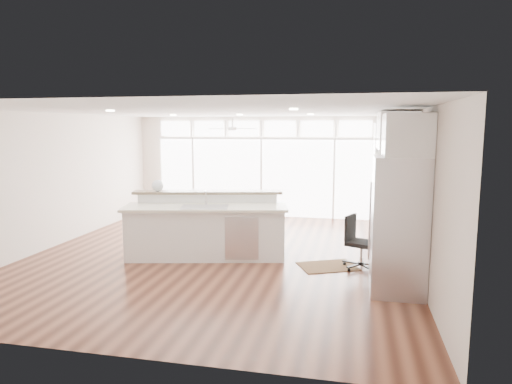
# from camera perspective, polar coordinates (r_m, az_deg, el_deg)

# --- Properties ---
(floor) EXTENTS (7.00, 8.00, 0.02)m
(floor) POSITION_cam_1_polar(r_m,az_deg,el_deg) (8.83, -4.47, -7.85)
(floor) COLOR #452115
(floor) RESTS_ON ground
(ceiling) EXTENTS (7.00, 8.00, 0.02)m
(ceiling) POSITION_cam_1_polar(r_m,az_deg,el_deg) (8.50, -4.67, 10.02)
(ceiling) COLOR white
(ceiling) RESTS_ON wall_back
(wall_back) EXTENTS (7.00, 0.04, 2.70)m
(wall_back) POSITION_cam_1_polar(r_m,az_deg,el_deg) (12.42, 0.76, 3.18)
(wall_back) COLOR beige
(wall_back) RESTS_ON floor
(wall_front) EXTENTS (7.00, 0.04, 2.70)m
(wall_front) POSITION_cam_1_polar(r_m,az_deg,el_deg) (4.92, -18.14, -4.74)
(wall_front) COLOR beige
(wall_front) RESTS_ON floor
(wall_left) EXTENTS (0.04, 8.00, 2.70)m
(wall_left) POSITION_cam_1_polar(r_m,az_deg,el_deg) (10.13, -23.89, 1.38)
(wall_left) COLOR beige
(wall_left) RESTS_ON floor
(wall_right) EXTENTS (0.04, 8.00, 2.70)m
(wall_right) POSITION_cam_1_polar(r_m,az_deg,el_deg) (8.26, 19.37, 0.26)
(wall_right) COLOR beige
(wall_right) RESTS_ON floor
(glass_wall) EXTENTS (5.80, 0.06, 2.08)m
(glass_wall) POSITION_cam_1_polar(r_m,az_deg,el_deg) (12.39, 0.70, 1.77)
(glass_wall) COLOR white
(glass_wall) RESTS_ON wall_back
(transom_row) EXTENTS (5.90, 0.06, 0.40)m
(transom_row) POSITION_cam_1_polar(r_m,az_deg,el_deg) (12.32, 0.71, 7.93)
(transom_row) COLOR white
(transom_row) RESTS_ON wall_back
(desk_window) EXTENTS (0.04, 0.85, 0.85)m
(desk_window) POSITION_cam_1_polar(r_m,az_deg,el_deg) (8.53, 18.92, 1.87)
(desk_window) COLOR white
(desk_window) RESTS_ON wall_right
(ceiling_fan) EXTENTS (1.16, 1.16, 0.32)m
(ceiling_fan) POSITION_cam_1_polar(r_m,az_deg,el_deg) (11.32, -2.96, 8.42)
(ceiling_fan) COLOR silver
(ceiling_fan) RESTS_ON ceiling
(recessed_lights) EXTENTS (3.40, 3.00, 0.02)m
(recessed_lights) POSITION_cam_1_polar(r_m,az_deg,el_deg) (8.69, -4.28, 9.84)
(recessed_lights) COLOR white
(recessed_lights) RESTS_ON ceiling
(oven_cabinet) EXTENTS (0.64, 1.20, 2.50)m
(oven_cabinet) POSITION_cam_1_polar(r_m,az_deg,el_deg) (10.02, 16.21, 1.11)
(oven_cabinet) COLOR white
(oven_cabinet) RESTS_ON floor
(desk_nook) EXTENTS (0.72, 1.30, 0.76)m
(desk_nook) POSITION_cam_1_polar(r_m,az_deg,el_deg) (8.69, 16.39, -5.75)
(desk_nook) COLOR white
(desk_nook) RESTS_ON floor
(upper_cabinets) EXTENTS (0.64, 1.30, 0.64)m
(upper_cabinets) POSITION_cam_1_polar(r_m,az_deg,el_deg) (8.46, 17.20, 7.32)
(upper_cabinets) COLOR white
(upper_cabinets) RESTS_ON wall_right
(refrigerator) EXTENTS (0.76, 0.90, 2.00)m
(refrigerator) POSITION_cam_1_polar(r_m,az_deg,el_deg) (6.95, 17.39, -3.98)
(refrigerator) COLOR silver
(refrigerator) RESTS_ON floor
(fridge_cabinet) EXTENTS (0.64, 0.90, 0.60)m
(fridge_cabinet) POSITION_cam_1_polar(r_m,az_deg,el_deg) (6.82, 18.36, 6.77)
(fridge_cabinet) COLOR white
(fridge_cabinet) RESTS_ON wall_right
(framed_photos) EXTENTS (0.06, 0.22, 0.80)m
(framed_photos) POSITION_cam_1_polar(r_m,az_deg,el_deg) (9.16, 18.43, 1.34)
(framed_photos) COLOR black
(framed_photos) RESTS_ON wall_right
(kitchen_island) EXTENTS (3.17, 1.75, 1.19)m
(kitchen_island) POSITION_cam_1_polar(r_m,az_deg,el_deg) (8.51, -6.29, -4.27)
(kitchen_island) COLOR white
(kitchen_island) RESTS_ON floor
(rug) EXTENTS (1.16, 1.03, 0.01)m
(rug) POSITION_cam_1_polar(r_m,az_deg,el_deg) (8.16, 8.95, -9.15)
(rug) COLOR #3A2312
(rug) RESTS_ON floor
(office_chair) EXTENTS (0.60, 0.58, 0.91)m
(office_chair) POSITION_cam_1_polar(r_m,az_deg,el_deg) (8.05, 13.05, -6.20)
(office_chair) COLOR black
(office_chair) RESTS_ON floor
(fishbowl) EXTENTS (0.26, 0.26, 0.23)m
(fishbowl) POSITION_cam_1_polar(r_m,az_deg,el_deg) (8.93, -12.18, 0.78)
(fishbowl) COLOR silver
(fishbowl) RESTS_ON kitchen_island
(monitor) EXTENTS (0.14, 0.46, 0.38)m
(monitor) POSITION_cam_1_polar(r_m,az_deg,el_deg) (8.57, 16.01, -2.05)
(monitor) COLOR black
(monitor) RESTS_ON desk_nook
(keyboard) EXTENTS (0.15, 0.33, 0.02)m
(keyboard) POSITION_cam_1_polar(r_m,az_deg,el_deg) (8.60, 14.83, -3.20)
(keyboard) COLOR silver
(keyboard) RESTS_ON desk_nook
(potted_plant) EXTENTS (0.28, 0.30, 0.22)m
(potted_plant) POSITION_cam_1_polar(r_m,az_deg,el_deg) (9.96, 16.52, 8.91)
(potted_plant) COLOR #255826
(potted_plant) RESTS_ON oven_cabinet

